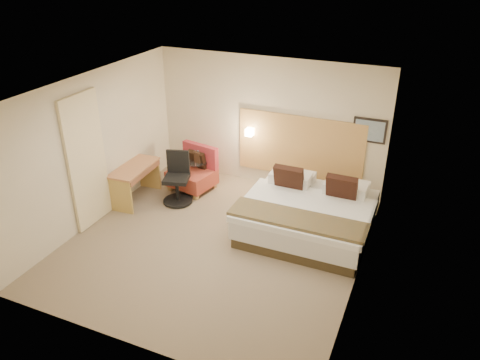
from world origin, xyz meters
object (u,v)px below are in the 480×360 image
at_px(desk, 136,174).
at_px(desk_chair, 177,182).
at_px(lounge_chair, 194,172).
at_px(bed, 308,213).
at_px(side_table, 196,172).

height_order(desk, desk_chair, desk_chair).
xyz_separation_m(lounge_chair, desk, (-0.80, -0.90, 0.21)).
bearing_deg(desk_chair, lounge_chair, 88.06).
height_order(lounge_chair, desk_chair, desk_chair).
bearing_deg(desk, lounge_chair, 48.16).
xyz_separation_m(bed, side_table, (-2.65, 0.76, -0.03)).
relative_size(bed, lounge_chair, 2.29).
distance_m(bed, side_table, 2.75).
xyz_separation_m(side_table, desk, (-0.81, -1.00, 0.25)).
relative_size(bed, desk, 1.89).
height_order(lounge_chair, side_table, lounge_chair).
height_order(lounge_chair, desk, lounge_chair).
distance_m(bed, lounge_chair, 2.73).
relative_size(lounge_chair, desk_chair, 0.96).
relative_size(side_table, desk, 0.52).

